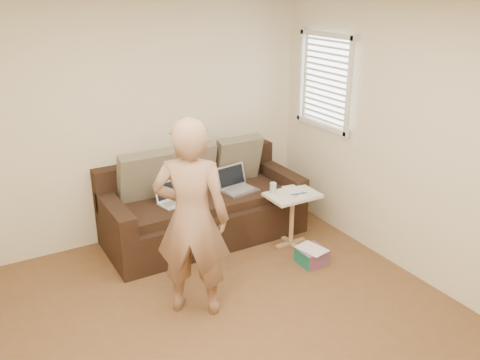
{
  "coord_description": "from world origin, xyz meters",
  "views": [
    {
      "loc": [
        -1.67,
        -2.89,
        2.72
      ],
      "look_at": [
        0.8,
        1.4,
        0.78
      ],
      "focal_mm": 37.78,
      "sensor_mm": 36.0,
      "label": 1
    }
  ],
  "objects_px": {
    "laptop_white": "(175,204)",
    "side_table": "(292,219)",
    "sofa": "(204,203)",
    "striped_box": "(311,256)",
    "laptop_silver": "(240,191)",
    "drinking_glass": "(273,188)",
    "person": "(192,219)"
  },
  "relations": [
    {
      "from": "laptop_white",
      "to": "side_table",
      "type": "height_order",
      "value": "laptop_white"
    },
    {
      "from": "laptop_white",
      "to": "side_table",
      "type": "relative_size",
      "value": 0.51
    },
    {
      "from": "sofa",
      "to": "drinking_glass",
      "type": "height_order",
      "value": "sofa"
    },
    {
      "from": "sofa",
      "to": "side_table",
      "type": "xyz_separation_m",
      "value": [
        0.76,
        -0.62,
        -0.12
      ]
    },
    {
      "from": "side_table",
      "to": "drinking_glass",
      "type": "distance_m",
      "value": 0.42
    },
    {
      "from": "person",
      "to": "drinking_glass",
      "type": "xyz_separation_m",
      "value": [
        1.26,
        0.67,
        -0.22
      ]
    },
    {
      "from": "person",
      "to": "side_table",
      "type": "bearing_deg",
      "value": -123.7
    },
    {
      "from": "sofa",
      "to": "striped_box",
      "type": "bearing_deg",
      "value": -56.9
    },
    {
      "from": "laptop_silver",
      "to": "person",
      "type": "xyz_separation_m",
      "value": [
        -1.08,
        -1.07,
        0.36
      ]
    },
    {
      "from": "sofa",
      "to": "striped_box",
      "type": "distance_m",
      "value": 1.33
    },
    {
      "from": "side_table",
      "to": "drinking_glass",
      "type": "bearing_deg",
      "value": 146.42
    },
    {
      "from": "laptop_white",
      "to": "striped_box",
      "type": "relative_size",
      "value": 1.14
    },
    {
      "from": "laptop_silver",
      "to": "laptop_white",
      "type": "relative_size",
      "value": 1.23
    },
    {
      "from": "laptop_white",
      "to": "sofa",
      "type": "bearing_deg",
      "value": -3.47
    },
    {
      "from": "laptop_silver",
      "to": "side_table",
      "type": "height_order",
      "value": "laptop_silver"
    },
    {
      "from": "sofa",
      "to": "laptop_white",
      "type": "height_order",
      "value": "sofa"
    },
    {
      "from": "laptop_silver",
      "to": "side_table",
      "type": "distance_m",
      "value": 0.67
    },
    {
      "from": "sofa",
      "to": "person",
      "type": "distance_m",
      "value": 1.43
    },
    {
      "from": "drinking_glass",
      "to": "person",
      "type": "bearing_deg",
      "value": -152.12
    },
    {
      "from": "person",
      "to": "drinking_glass",
      "type": "bearing_deg",
      "value": -116.7
    },
    {
      "from": "sofa",
      "to": "drinking_glass",
      "type": "xyz_separation_m",
      "value": [
        0.58,
        -0.51,
        0.24
      ]
    },
    {
      "from": "laptop_silver",
      "to": "striped_box",
      "type": "distance_m",
      "value": 1.11
    },
    {
      "from": "sofa",
      "to": "laptop_silver",
      "type": "distance_m",
      "value": 0.43
    },
    {
      "from": "sofa",
      "to": "side_table",
      "type": "relative_size",
      "value": 3.63
    },
    {
      "from": "person",
      "to": "drinking_glass",
      "type": "relative_size",
      "value": 14.71
    },
    {
      "from": "sofa",
      "to": "laptop_silver",
      "type": "height_order",
      "value": "sofa"
    },
    {
      "from": "sofa",
      "to": "laptop_silver",
      "type": "relative_size",
      "value": 5.71
    },
    {
      "from": "laptop_white",
      "to": "side_table",
      "type": "distance_m",
      "value": 1.28
    },
    {
      "from": "drinking_glass",
      "to": "striped_box",
      "type": "bearing_deg",
      "value": -78.37
    },
    {
      "from": "side_table",
      "to": "striped_box",
      "type": "relative_size",
      "value": 2.22
    },
    {
      "from": "striped_box",
      "to": "laptop_silver",
      "type": "bearing_deg",
      "value": 106.85
    },
    {
      "from": "sofa",
      "to": "laptop_silver",
      "type": "xyz_separation_m",
      "value": [
        0.41,
        -0.1,
        0.1
      ]
    }
  ]
}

